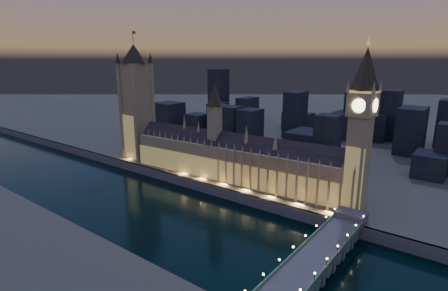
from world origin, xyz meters
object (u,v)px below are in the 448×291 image
Objects in this scene: palace_of_westminster at (233,158)px; victoria_tower at (136,97)px; westminster_bridge at (320,257)px; elizabeth_tower at (361,117)px.

palace_of_westminster is 126.46m from victoria_tower.
westminster_bridge is at bearing -16.41° from victoria_tower.
elizabeth_tower is 91.73m from westminster_bridge.
palace_of_westminster is at bearing 147.69° from westminster_bridge.
elizabeth_tower is at bearing 93.48° from westminster_bridge.
westminster_bridge is (221.97, -65.37, -63.50)m from victoria_tower.
victoria_tower is 1.10× the size of westminster_bridge.
westminster_bridge is (103.09, -65.19, -20.38)m from palace_of_westminster.
westminster_bridge is at bearing -86.52° from elizabeth_tower.
palace_of_westminster is 123.67m from westminster_bridge.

